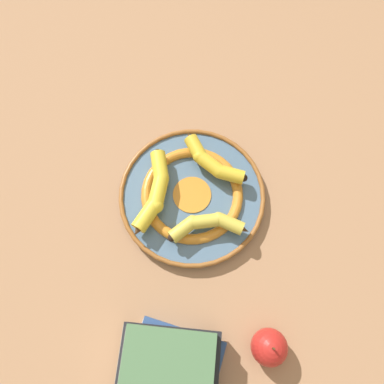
% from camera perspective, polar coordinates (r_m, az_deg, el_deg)
% --- Properties ---
extents(ground_plane, '(2.80, 2.80, 0.00)m').
position_cam_1_polar(ground_plane, '(0.90, -3.50, -1.17)').
color(ground_plane, '#A87A56').
extents(decorative_bowl, '(0.35, 0.35, 0.04)m').
position_cam_1_polar(decorative_bowl, '(0.88, 0.00, -0.48)').
color(decorative_bowl, slate).
rests_on(decorative_bowl, ground_plane).
extents(banana_a, '(0.06, 0.19, 0.03)m').
position_cam_1_polar(banana_a, '(0.88, 2.93, 4.66)').
color(banana_a, gold).
rests_on(banana_a, decorative_bowl).
extents(banana_b, '(0.14, 0.14, 0.03)m').
position_cam_1_polar(banana_b, '(0.83, 2.37, -4.91)').
color(banana_b, gold).
rests_on(banana_b, decorative_bowl).
extents(banana_c, '(0.20, 0.12, 0.04)m').
position_cam_1_polar(banana_c, '(0.85, -5.69, -0.10)').
color(banana_c, yellow).
rests_on(banana_c, decorative_bowl).
extents(book_stack, '(0.21, 0.23, 0.10)m').
position_cam_1_polar(book_stack, '(0.81, -3.32, -24.08)').
color(book_stack, '#2D4C84').
rests_on(book_stack, ground_plane).
extents(apple, '(0.08, 0.08, 0.09)m').
position_cam_1_polar(apple, '(0.83, 11.68, -22.15)').
color(apple, red).
rests_on(apple, ground_plane).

